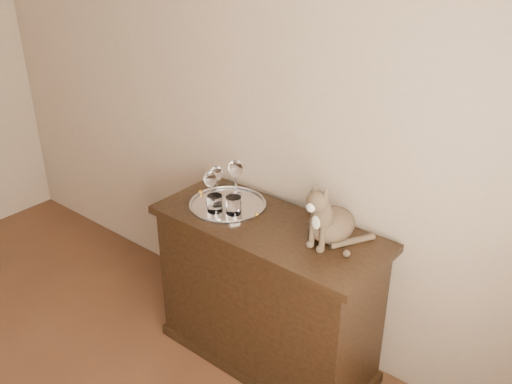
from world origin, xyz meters
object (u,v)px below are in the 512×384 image
wine_glass_c (210,188)px  tumbler_a (234,205)px  wine_glass_a (217,181)px  tray (228,205)px  sideboard (268,295)px  wine_glass_b (236,178)px  tumbler_b (215,203)px  cat (333,209)px

wine_glass_c → tumbler_a: bearing=-2.3°
wine_glass_a → tumbler_a: wine_glass_a is taller
tumbler_a → tray: bearing=150.4°
tray → wine_glass_c: (-0.08, -0.04, 0.09)m
tray → tumbler_a: 0.11m
sideboard → wine_glass_b: wine_glass_b is taller
tumbler_b → wine_glass_a: bearing=129.1°
sideboard → tumbler_b: bearing=-164.8°
tray → cat: 0.61m
wine_glass_c → tumbler_a: (0.16, -0.01, -0.04)m
sideboard → wine_glass_b: bearing=159.2°
sideboard → tumbler_a: 0.52m
tumbler_b → tray: bearing=88.0°
sideboard → wine_glass_a: (-0.39, 0.05, 0.52)m
wine_glass_c → tumbler_b: bearing=-34.0°
wine_glass_b → tumbler_a: bearing=-52.1°
sideboard → wine_glass_a: wine_glass_a is taller
sideboard → tray: bearing=176.9°
tray → wine_glass_a: wine_glass_a is taller
wine_glass_b → tumbler_a: (0.12, -0.15, -0.06)m
tumbler_a → cat: bearing=12.3°
sideboard → tumbler_b: tumbler_b is taller
wine_glass_a → wine_glass_b: 0.10m
wine_glass_b → wine_glass_c: (-0.04, -0.15, -0.01)m
sideboard → wine_glass_a: bearing=172.4°
wine_glass_a → tumbler_a: 0.21m
wine_glass_a → wine_glass_b: bearing=43.7°
wine_glass_c → cat: bearing=8.8°
tray → wine_glass_c: 0.13m
wine_glass_a → tumbler_b: (0.10, -0.13, -0.04)m
tumbler_a → wine_glass_c: bearing=177.7°
cat → tumbler_a: bearing=-163.8°
sideboard → tumbler_a: size_ratio=13.34×
sideboard → cat: 0.66m
wine_glass_a → tumbler_b: size_ratio=1.98×
tray → wine_glass_b: wine_glass_b is taller
wine_glass_a → wine_glass_c: size_ratio=0.98×
tumbler_b → wine_glass_b: bearing=99.3°
tumbler_a → tumbler_b: 0.10m
tray → wine_glass_b: size_ratio=1.97×
sideboard → tumbler_a: tumbler_a is taller
tumbler_a → tumbler_b: (-0.09, -0.05, -0.00)m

